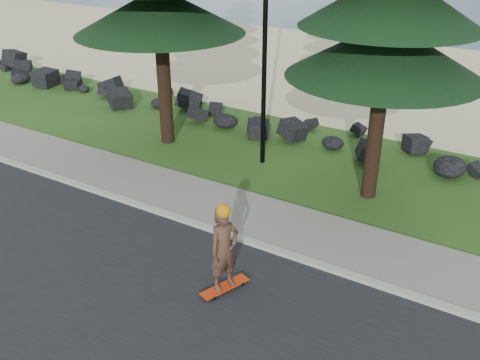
{
  "coord_description": "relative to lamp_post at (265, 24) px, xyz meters",
  "views": [
    {
      "loc": [
        7.12,
        -9.91,
        6.93
      ],
      "look_at": [
        1.13,
        0.0,
        1.06
      ],
      "focal_mm": 40.0,
      "sensor_mm": 36.0,
      "label": 1
    }
  ],
  "objects": [
    {
      "name": "seawall_boulders",
      "position": [
        0.0,
        2.4,
        -4.13
      ],
      "size": [
        60.0,
        2.4,
        1.1
      ],
      "primitive_type": null,
      "color": "black",
      "rests_on": "ground"
    },
    {
      "name": "beach_sand",
      "position": [
        0.0,
        11.3,
        -4.13
      ],
      "size": [
        160.0,
        15.0,
        0.01
      ],
      "primitive_type": "cube",
      "color": "beige",
      "rests_on": "ground"
    },
    {
      "name": "ground",
      "position": [
        0.0,
        -3.2,
        -4.13
      ],
      "size": [
        160.0,
        160.0,
        0.0
      ],
      "primitive_type": "plane",
      "color": "#284A17",
      "rests_on": "ground"
    },
    {
      "name": "sidewalk",
      "position": [
        0.0,
        -3.0,
        -4.09
      ],
      "size": [
        160.0,
        2.0,
        0.08
      ],
      "primitive_type": "cube",
      "color": "gray",
      "rests_on": "ground"
    },
    {
      "name": "kerb",
      "position": [
        0.0,
        -4.1,
        -4.08
      ],
      "size": [
        160.0,
        0.2,
        0.1
      ],
      "primitive_type": "cube",
      "color": "#ADA89B",
      "rests_on": "ground"
    },
    {
      "name": "road",
      "position": [
        0.0,
        -7.7,
        -4.12
      ],
      "size": [
        160.0,
        7.0,
        0.02
      ],
      "primitive_type": "cube",
      "color": "black",
      "rests_on": "ground"
    },
    {
      "name": "lamp_post",
      "position": [
        0.0,
        0.0,
        0.0
      ],
      "size": [
        0.25,
        0.14,
        8.14
      ],
      "color": "black",
      "rests_on": "ground"
    },
    {
      "name": "skateboarder",
      "position": [
        2.37,
        -5.84,
        -3.13
      ],
      "size": [
        0.63,
        1.1,
        2.0
      ],
      "rotation": [
        0.0,
        0.0,
        1.21
      ],
      "color": "red",
      "rests_on": "ground"
    }
  ]
}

